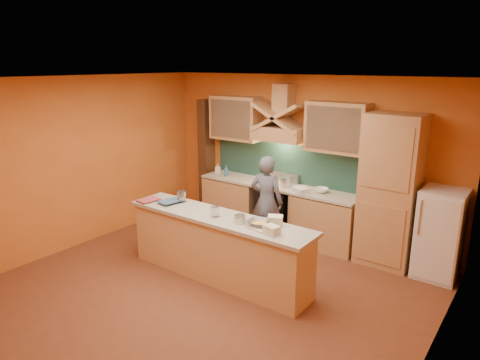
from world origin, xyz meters
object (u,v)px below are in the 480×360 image
Objects in this scene: stove at (277,210)px; kitchen_scale at (240,220)px; fridge at (440,234)px; person at (266,202)px; mixing_bowl at (259,223)px.

kitchen_scale is at bearing -72.33° from stove.
stove is 2.71m from fridge.
fridge is 0.84× the size of person.
stove is at bearing -86.29° from person.
kitchen_scale is at bearing 98.89° from person.
person is at bearing -76.08° from stove.
kitchen_scale reaches higher than stove.
person is 1.53m from mixing_bowl.
person is 5.21× the size of mixing_bowl.
stove is 0.69× the size of fridge.
person reaches higher than mixing_bowl.
kitchen_scale reaches higher than mixing_bowl.
person is (0.14, -0.55, 0.33)m from stove.
fridge reaches higher than kitchen_scale.
mixing_bowl is (0.25, 0.08, -0.01)m from kitchen_scale.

